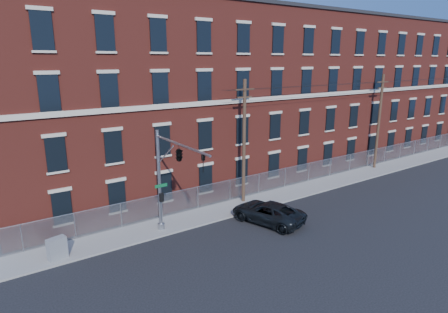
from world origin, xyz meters
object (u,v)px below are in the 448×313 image
traffic_signal_mast (174,163)px  utility_pole_near (244,140)px  utility_cabinet (57,248)px  pickup_truck (268,212)px

traffic_signal_mast → utility_pole_near: 8.70m
utility_pole_near → utility_cabinet: utility_pole_near is taller
utility_pole_near → pickup_truck: utility_pole_near is taller
traffic_signal_mast → pickup_truck: traffic_signal_mast is taller
utility_cabinet → pickup_truck: bearing=-25.3°
pickup_truck → traffic_signal_mast: bearing=-23.0°
utility_pole_near → pickup_truck: 6.28m
utility_pole_near → utility_cabinet: (-14.83, -1.40, -4.55)m
traffic_signal_mast → utility_pole_near: bearing=23.1°
utility_pole_near → utility_cabinet: bearing=-174.6°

